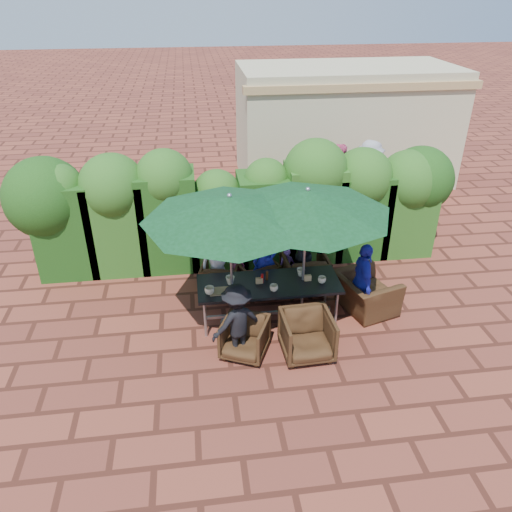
{
  "coord_description": "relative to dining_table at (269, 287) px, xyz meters",
  "views": [
    {
      "loc": [
        -0.95,
        -7.02,
        5.34
      ],
      "look_at": [
        0.04,
        0.4,
        1.13
      ],
      "focal_mm": 35.0,
      "sensor_mm": 36.0,
      "label": 1
    }
  ],
  "objects": [
    {
      "name": "chair_far_mid",
      "position": [
        -0.08,
        0.92,
        -0.32
      ],
      "size": [
        0.89,
        0.86,
        0.71
      ],
      "primitive_type": "imported",
      "rotation": [
        0.0,
        0.0,
        3.53
      ],
      "color": "black",
      "rests_on": "ground"
    },
    {
      "name": "adult_far_left",
      "position": [
        -0.82,
        1.0,
        -0.04
      ],
      "size": [
        0.69,
        0.48,
        1.28
      ],
      "primitive_type": "imported",
      "rotation": [
        0.0,
        0.0,
        0.17
      ],
      "color": "silver",
      "rests_on": "ground"
    },
    {
      "name": "adult_near_left",
      "position": [
        -0.64,
        -0.89,
        -0.02
      ],
      "size": [
        0.92,
        0.68,
        1.31
      ],
      "primitive_type": "imported",
      "rotation": [
        0.0,
        0.0,
        3.55
      ],
      "color": "black",
      "rests_on": "ground"
    },
    {
      "name": "umbrella_left",
      "position": [
        -0.64,
        -0.06,
        1.54
      ],
      "size": [
        2.8,
        2.8,
        2.46
      ],
      "color": "gray",
      "rests_on": "ground"
    },
    {
      "name": "number_block_left",
      "position": [
        -0.16,
        0.02,
        0.12
      ],
      "size": [
        0.12,
        0.06,
        0.1
      ],
      "primitive_type": "cube",
      "color": "tan",
      "rests_on": "dining_table"
    },
    {
      "name": "building",
      "position": [
        3.28,
        6.88,
        0.93
      ],
      "size": [
        6.2,
        3.08,
        3.2
      ],
      "color": "#BAB18A",
      "rests_on": "ground"
    },
    {
      "name": "pedestrian_c",
      "position": [
        3.19,
        4.3,
        0.26
      ],
      "size": [
        1.15,
        1.29,
        1.87
      ],
      "primitive_type": "imported",
      "rotation": [
        0.0,
        0.0,
        2.2
      ],
      "color": "gray",
      "rests_on": "ground"
    },
    {
      "name": "chair_near_right",
      "position": [
        0.46,
        -1.02,
        -0.27
      ],
      "size": [
        0.82,
        0.77,
        0.81
      ],
      "primitive_type": "imported",
      "rotation": [
        0.0,
        0.0,
        0.04
      ],
      "color": "black",
      "rests_on": "ground"
    },
    {
      "name": "umbrella_right",
      "position": [
        0.6,
        0.03,
        1.54
      ],
      "size": [
        2.77,
        2.77,
        2.46
      ],
      "color": "gray",
      "rests_on": "ground"
    },
    {
      "name": "cup_a",
      "position": [
        -1.02,
        -0.2,
        0.14
      ],
      "size": [
        0.16,
        0.16,
        0.13
      ],
      "primitive_type": "imported",
      "color": "beige",
      "rests_on": "dining_table"
    },
    {
      "name": "adult_far_mid",
      "position": [
        0.07,
        0.88,
        0.03
      ],
      "size": [
        0.52,
        0.43,
        1.41
      ],
      "primitive_type": "imported",
      "rotation": [
        0.0,
        0.0,
        0.04
      ],
      "color": "#1F25A9",
      "rests_on": "ground"
    },
    {
      "name": "chair_near_left",
      "position": [
        -0.52,
        -0.88,
        -0.32
      ],
      "size": [
        0.89,
        0.86,
        0.7
      ],
      "primitive_type": "imported",
      "rotation": [
        0.0,
        0.0,
        -0.42
      ],
      "color": "black",
      "rests_on": "ground"
    },
    {
      "name": "child_left",
      "position": [
        -0.46,
        0.98,
        -0.26
      ],
      "size": [
        0.34,
        0.3,
        0.84
      ],
      "primitive_type": "imported",
      "rotation": [
        0.0,
        0.0,
        -0.19
      ],
      "color": "#D14978",
      "rests_on": "ground"
    },
    {
      "name": "pedestrian_a",
      "position": [
        1.52,
        4.11,
        0.27
      ],
      "size": [
        1.79,
        0.68,
        1.9
      ],
      "primitive_type": "imported",
      "rotation": [
        0.0,
        0.0,
        3.17
      ],
      "color": "#268E49",
      "rests_on": "ground"
    },
    {
      "name": "hedge_wall",
      "position": [
        -0.25,
        2.21,
        0.68
      ],
      "size": [
        9.1,
        1.6,
        2.58
      ],
      "color": "#15390F",
      "rests_on": "ground"
    },
    {
      "name": "serving_tray",
      "position": [
        -0.85,
        -0.16,
        0.08
      ],
      "size": [
        0.35,
        0.25,
        0.02
      ],
      "primitive_type": "cube",
      "color": "olive",
      "rests_on": "dining_table"
    },
    {
      "name": "ground",
      "position": [
        -0.22,
        -0.11,
        -0.68
      ],
      "size": [
        80.0,
        80.0,
        0.0
      ],
      "primitive_type": "plane",
      "color": "brown",
      "rests_on": "ground"
    },
    {
      "name": "child_right",
      "position": [
        0.51,
        1.0,
        -0.26
      ],
      "size": [
        0.36,
        0.33,
        0.83
      ],
      "primitive_type": "imported",
      "rotation": [
        0.0,
        0.0,
        -0.34
      ],
      "color": "purple",
      "rests_on": "ground"
    },
    {
      "name": "pedestrian_b",
      "position": [
        2.38,
        4.32,
        0.23
      ],
      "size": [
        0.97,
        0.72,
        1.81
      ],
      "primitive_type": "imported",
      "rotation": [
        0.0,
        0.0,
        3.39
      ],
      "color": "#D14978",
      "rests_on": "ground"
    },
    {
      "name": "dining_table",
      "position": [
        0.0,
        0.0,
        0.0
      ],
      "size": [
        2.45,
        0.9,
        0.75
      ],
      "color": "black",
      "rests_on": "ground"
    },
    {
      "name": "cup_d",
      "position": [
        0.59,
        0.17,
        0.14
      ],
      "size": [
        0.14,
        0.14,
        0.14
      ],
      "primitive_type": "imported",
      "color": "beige",
      "rests_on": "dining_table"
    },
    {
      "name": "chair_far_left",
      "position": [
        -0.77,
        0.99,
        -0.32
      ],
      "size": [
        0.82,
        0.79,
        0.71
      ],
      "primitive_type": "imported",
      "rotation": [
        0.0,
        0.0,
        2.89
      ],
      "color": "black",
      "rests_on": "ground"
    },
    {
      "name": "sauce_bottle",
      "position": [
        -0.02,
        0.11,
        0.16
      ],
      "size": [
        0.04,
        0.04,
        0.17
      ],
      "primitive_type": "cylinder",
      "color": "#4C230C",
      "rests_on": "dining_table"
    },
    {
      "name": "adult_end_right",
      "position": [
        1.66,
        -0.05,
        0.02
      ],
      "size": [
        0.46,
        0.84,
        1.39
      ],
      "primitive_type": "imported",
      "rotation": [
        0.0,
        0.0,
        1.5
      ],
      "color": "#1F25A9",
      "rests_on": "ground"
    },
    {
      "name": "ketchup_bottle",
      "position": [
        -0.11,
        0.02,
        0.16
      ],
      "size": [
        0.04,
        0.04,
        0.17
      ],
      "primitive_type": "cylinder",
      "color": "#B20C0A",
      "rests_on": "dining_table"
    },
    {
      "name": "adult_far_right",
      "position": [
        0.9,
        0.91,
        0.01
      ],
      "size": [
        0.75,
        0.58,
        1.37
      ],
      "primitive_type": "imported",
      "rotation": [
        0.0,
        0.0,
        0.31
      ],
      "color": "black",
      "rests_on": "ground"
    },
    {
      "name": "cup_c",
      "position": [
        0.04,
        -0.25,
        0.13
      ],
      "size": [
        0.14,
        0.14,
        0.11
      ],
      "primitive_type": "imported",
      "color": "beige",
      "rests_on": "dining_table"
    },
    {
      "name": "cup_e",
      "position": [
        0.9,
        -0.11,
        0.13
      ],
      "size": [
        0.14,
        0.14,
        0.11
      ],
      "primitive_type": "imported",
      "color": "beige",
      "rests_on": "dining_table"
    },
    {
      "name": "cup_b",
      "position": [
        -0.66,
        0.06,
        0.15
      ],
      "size": [
        0.15,
        0.15,
        0.14
      ],
      "primitive_type": "imported",
      "color": "beige",
      "rests_on": "dining_table"
    },
    {
      "name": "number_block_right",
      "position": [
        0.68,
        -0.0,
        0.12
      ],
      "size": [
        0.12,
        0.06,
        0.1
      ],
      "primitive_type": "cube",
      "color": "tan",
      "rests_on": "dining_table"
    },
    {
      "name": "chair_end_right",
      "position": [
        1.79,
        0.06,
        -0.22
      ],
      "size": [
        0.94,
        1.19,
        0.91
      ],
      "primitive_type": "imported",
      "rotation": [
        0.0,
        0.0,
        1.86
      ],
      "color": "black",
      "rests_on": "ground"
    },
    {
      "name": "chair_far_right",
      "position": [
        0.83,
        0.87,
        -0.25
      ],
      "size": [
        0.86,
        0.81,
        0.85
      ],
      "primitive_type": "imported",
      "rotation": [
        0.0,
        0.0,
        3.19
      ],
      "color": "black",
      "rests_on": "ground"
    }
  ]
}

